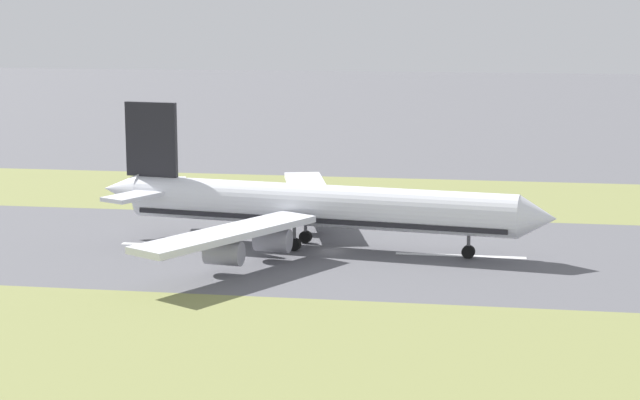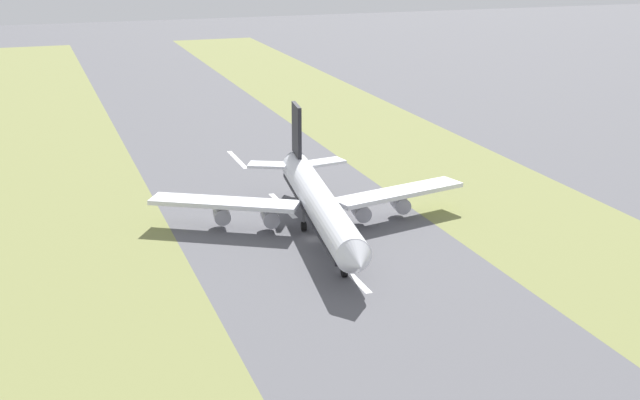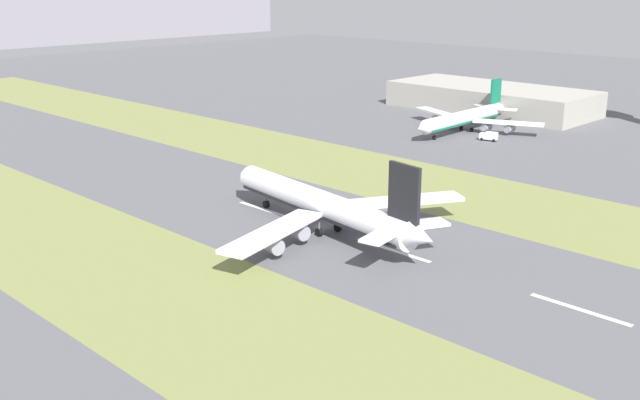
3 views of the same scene
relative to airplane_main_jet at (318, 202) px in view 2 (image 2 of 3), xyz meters
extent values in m
plane|color=#56565B|center=(1.75, 3.75, -6.02)|extent=(800.00, 800.00, 0.00)
cube|color=olive|center=(-43.25, 3.75, -6.02)|extent=(40.00, 600.00, 0.01)
cube|color=olive|center=(46.75, 3.75, -6.02)|extent=(40.00, 600.00, 0.01)
cube|color=silver|center=(1.75, -58.11, -6.01)|extent=(1.20, 18.00, 0.01)
cube|color=silver|center=(1.75, -18.11, -6.01)|extent=(1.20, 18.00, 0.01)
cube|color=silver|center=(1.75, 21.89, -6.01)|extent=(1.20, 18.00, 0.01)
cylinder|color=silver|center=(0.26, 1.89, 0.18)|extent=(13.51, 56.30, 6.00)
cone|color=silver|center=(4.38, 32.11, 0.18)|extent=(6.50, 5.75, 5.88)
cone|color=silver|center=(-3.93, -28.83, 0.98)|extent=(5.86, 6.63, 5.10)
cube|color=black|center=(0.26, 1.89, -1.47)|extent=(12.91, 54.04, 0.70)
cube|color=silver|center=(-18.06, -2.90, -0.72)|extent=(29.58, 12.95, 0.90)
cube|color=silver|center=(16.62, -7.63, -0.72)|extent=(28.15, 19.60, 0.90)
cylinder|color=#93939E|center=(-9.20, -0.86, -3.17)|extent=(3.82, 5.19, 3.20)
cylinder|color=#93939E|center=(-18.59, -3.11, -3.17)|extent=(3.82, 5.19, 3.20)
cylinder|color=#93939E|center=(8.63, -3.29, -3.17)|extent=(3.82, 5.19, 3.20)
cylinder|color=#93939E|center=(17.08, -7.97, -3.17)|extent=(3.82, 5.19, 3.20)
cube|color=black|center=(-3.25, -23.87, 8.68)|extent=(1.87, 8.03, 11.00)
cube|color=silver|center=(-8.70, -23.13, 1.18)|extent=(10.62, 6.11, 0.60)
cube|color=silver|center=(2.19, -24.62, 1.18)|extent=(10.92, 8.31, 0.60)
cylinder|color=#59595E|center=(3.13, 22.97, -3.52)|extent=(0.50, 0.50, 3.20)
cylinder|color=black|center=(3.13, 22.97, -5.12)|extent=(1.13, 1.91, 1.80)
cylinder|color=#59595E|center=(-2.72, -0.73, -3.52)|extent=(0.50, 0.50, 3.20)
cylinder|color=black|center=(-2.72, -0.73, -5.12)|extent=(1.13, 1.91, 1.80)
cylinder|color=#59595E|center=(2.43, -1.44, -3.52)|extent=(0.50, 0.50, 3.20)
cylinder|color=black|center=(2.43, -1.44, -5.12)|extent=(1.13, 1.91, 1.80)
camera|label=1|loc=(147.31, 25.36, 28.47)|focal=60.00mm
camera|label=2|loc=(51.97, 153.47, 51.18)|focal=50.00mm
camera|label=3|loc=(-111.67, -107.52, 48.23)|focal=42.00mm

